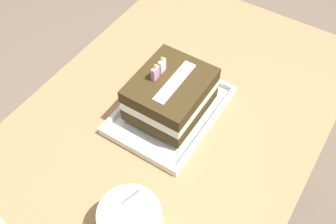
{
  "coord_description": "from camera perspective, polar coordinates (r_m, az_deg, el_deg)",
  "views": [
    {
      "loc": [
        -0.52,
        -0.34,
        1.55
      ],
      "look_at": [
        0.02,
        0.01,
        0.74
      ],
      "focal_mm": 41.86,
      "sensor_mm": 36.0,
      "label": 1
    }
  ],
  "objects": [
    {
      "name": "bowl_stack",
      "position": [
        0.87,
        -5.47,
        -15.77
      ],
      "size": [
        0.14,
        0.14,
        0.16
      ],
      "color": "silver",
      "rests_on": "dining_table"
    },
    {
      "name": "birthday_cake",
      "position": [
        1.02,
        0.37,
        2.64
      ],
      "size": [
        0.21,
        0.18,
        0.16
      ],
      "color": "#382A13",
      "rests_on": "foil_tray"
    },
    {
      "name": "foil_tray",
      "position": [
        1.07,
        0.35,
        0.17
      ],
      "size": [
        0.33,
        0.24,
        0.02
      ],
      "color": "silver",
      "rests_on": "dining_table"
    },
    {
      "name": "dining_table",
      "position": [
        1.13,
        -0.34,
        -4.86
      ],
      "size": [
        1.22,
        0.76,
        0.71
      ],
      "color": "#9E754C",
      "rests_on": "ground_plane"
    }
  ]
}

